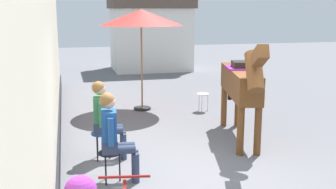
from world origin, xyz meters
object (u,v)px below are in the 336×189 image
at_px(saddled_horse_center, 241,84).
at_px(seated_visitor_near, 114,133).
at_px(seated_visitor_far, 104,116).
at_px(spare_stool_white, 203,96).
at_px(cafe_parasol, 141,18).

bearing_deg(saddled_horse_center, seated_visitor_near, -151.78).
height_order(seated_visitor_near, seated_visitor_far, same).
bearing_deg(seated_visitor_far, spare_stool_white, 46.16).
relative_size(seated_visitor_far, spare_stool_white, 3.02).
height_order(saddled_horse_center, cafe_parasol, cafe_parasol).
relative_size(saddled_horse_center, spare_stool_white, 6.42).
xyz_separation_m(seated_visitor_far, spare_stool_white, (2.78, 2.89, -0.38)).
distance_m(seated_visitor_far, cafe_parasol, 4.00).
bearing_deg(spare_stool_white, seated_visitor_far, -133.84).
bearing_deg(seated_visitor_near, spare_stool_white, 55.13).
bearing_deg(spare_stool_white, seated_visitor_near, -124.87).
xyz_separation_m(saddled_horse_center, spare_stool_white, (0.07, 2.49, -0.76)).
distance_m(saddled_horse_center, spare_stool_white, 2.60).
height_order(seated_visitor_near, cafe_parasol, cafe_parasol).
distance_m(seated_visitor_near, cafe_parasol, 4.91).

